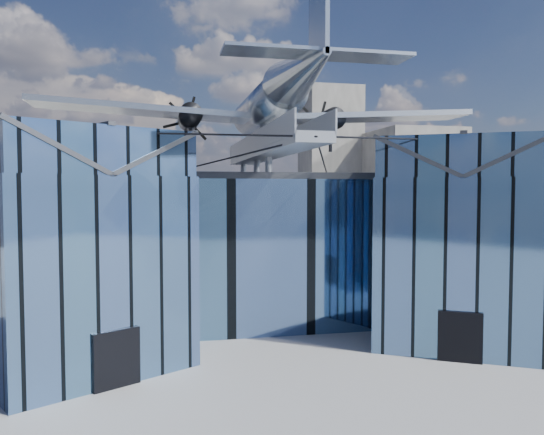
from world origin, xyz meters
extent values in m
plane|color=gray|center=(0.00, 0.00, 0.00)|extent=(120.00, 120.00, 0.00)
cube|color=#4E72A0|center=(0.00, 9.00, 4.75)|extent=(28.00, 14.00, 9.50)
cube|color=#292B31|center=(0.00, 9.00, 9.70)|extent=(28.00, 14.00, 0.40)
cube|color=#4E72A0|center=(-10.50, -1.00, 4.75)|extent=(11.79, 11.43, 9.50)
cube|color=#4E72A0|center=(-10.50, -1.00, 10.60)|extent=(11.56, 11.20, 2.20)
cube|color=#292B31|center=(-12.45, -2.12, 10.60)|extent=(7.98, 9.23, 2.40)
cube|color=#292B31|center=(-8.55, 0.12, 10.60)|extent=(7.98, 9.23, 2.40)
cube|color=#292B31|center=(-10.50, -1.00, 11.75)|extent=(4.30, 7.10, 0.18)
cube|color=black|center=(-8.48, -4.51, 1.30)|extent=(2.03, 1.32, 2.60)
cube|color=black|center=(-6.60, 1.25, 4.75)|extent=(0.34, 0.34, 9.50)
cube|color=#4E72A0|center=(10.50, -1.00, 4.75)|extent=(11.79, 11.43, 9.50)
cube|color=#4E72A0|center=(10.50, -1.00, 10.60)|extent=(11.56, 11.20, 2.20)
cube|color=#292B31|center=(8.55, 0.12, 10.60)|extent=(7.98, 9.23, 2.40)
cube|color=#292B31|center=(12.45, -2.12, 10.60)|extent=(7.98, 9.23, 2.40)
cube|color=#292B31|center=(10.50, -1.00, 11.75)|extent=(4.30, 7.10, 0.18)
cube|color=black|center=(8.48, -4.51, 1.30)|extent=(2.03, 1.32, 2.60)
cube|color=black|center=(6.60, 1.25, 4.75)|extent=(0.34, 0.34, 9.50)
cube|color=#90949C|center=(0.00, 3.50, 11.10)|extent=(1.80, 21.00, 0.50)
cube|color=#90949C|center=(-0.90, 3.50, 11.75)|extent=(0.08, 21.00, 1.10)
cube|color=#90949C|center=(0.90, 3.50, 11.75)|extent=(0.08, 21.00, 1.10)
cylinder|color=#90949C|center=(0.00, 13.00, 10.43)|extent=(0.44, 0.44, 1.35)
cylinder|color=#90949C|center=(0.00, 7.00, 10.43)|extent=(0.44, 0.44, 1.35)
cylinder|color=#90949C|center=(0.00, 3.00, 10.43)|extent=(0.44, 0.44, 1.35)
cylinder|color=#90949C|center=(0.00, 4.00, 12.05)|extent=(0.70, 0.70, 1.40)
cylinder|color=black|center=(-5.25, -4.00, 11.40)|extent=(10.55, 6.08, 0.69)
cylinder|color=black|center=(5.25, -4.00, 11.40)|extent=(10.55, 6.08, 0.69)
cylinder|color=black|center=(-3.00, 1.50, 10.55)|extent=(6.09, 17.04, 1.19)
cylinder|color=black|center=(3.00, 1.50, 10.55)|extent=(6.09, 17.04, 1.19)
cylinder|color=#ACB3B9|center=(0.00, 4.00, 14.00)|extent=(2.50, 11.00, 2.50)
sphere|color=#ACB3B9|center=(0.00, 9.50, 14.00)|extent=(2.50, 2.50, 2.50)
cube|color=black|center=(0.00, 8.50, 14.69)|extent=(1.60, 1.40, 0.50)
cone|color=#ACB3B9|center=(0.00, -5.00, 14.30)|extent=(2.50, 7.00, 2.50)
cube|color=#ACB3B9|center=(0.00, -7.30, 15.90)|extent=(0.18, 2.40, 3.40)
cube|color=#ACB3B9|center=(0.00, -7.20, 14.50)|extent=(8.00, 1.80, 0.14)
cube|color=#ACB3B9|center=(-7.00, 5.00, 13.70)|extent=(14.00, 3.20, 1.08)
cylinder|color=black|center=(-4.60, 5.60, 13.45)|extent=(1.44, 3.20, 1.44)
cone|color=black|center=(-4.60, 7.40, 13.45)|extent=(0.70, 0.70, 0.70)
cube|color=black|center=(-4.60, 7.55, 13.45)|extent=(1.05, 0.06, 3.33)
cube|color=black|center=(-4.60, 7.55, 13.45)|extent=(2.53, 0.06, 2.53)
cube|color=black|center=(-4.60, 7.55, 13.45)|extent=(3.33, 0.06, 1.05)
cylinder|color=black|center=(-4.60, 5.00, 12.22)|extent=(0.24, 0.24, 1.75)
cube|color=#ACB3B9|center=(7.00, 5.00, 13.70)|extent=(14.00, 3.20, 1.08)
cylinder|color=black|center=(4.60, 5.60, 13.45)|extent=(1.44, 3.20, 1.44)
cone|color=black|center=(4.60, 7.40, 13.45)|extent=(0.70, 0.70, 0.70)
cube|color=black|center=(4.60, 7.55, 13.45)|extent=(1.05, 0.06, 3.33)
cube|color=black|center=(4.60, 7.55, 13.45)|extent=(2.53, 0.06, 2.53)
cube|color=black|center=(4.60, 7.55, 13.45)|extent=(3.33, 0.06, 1.05)
cylinder|color=black|center=(4.60, 5.00, 12.22)|extent=(0.24, 0.24, 1.75)
cube|color=slate|center=(32.00, 48.00, 9.00)|extent=(12.00, 14.00, 18.00)
cube|color=slate|center=(-20.00, 55.00, 7.00)|extent=(14.00, 10.00, 14.00)
cube|color=slate|center=(22.00, 58.00, 13.00)|extent=(9.00, 9.00, 26.00)
camera|label=1|loc=(-6.51, -28.69, 8.84)|focal=35.00mm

